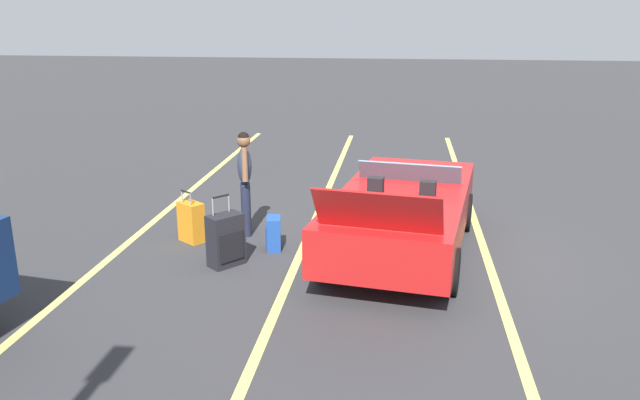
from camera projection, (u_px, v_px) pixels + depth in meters
name	position (u px, v px, depth m)	size (l,w,h in m)	color
ground_plane	(401.00, 251.00, 9.39)	(80.00, 80.00, 0.00)	#333335
lot_line_near	(486.00, 255.00, 9.24)	(18.00, 0.12, 0.01)	#EAE066
lot_line_mid	(303.00, 247.00, 9.57)	(18.00, 0.12, 0.01)	#EAE066
lot_line_far	(133.00, 239.00, 9.91)	(18.00, 0.12, 0.01)	#EAE066
convertible_car	(405.00, 210.00, 9.41)	(4.42, 2.37, 1.49)	red
suitcase_large_black	(226.00, 240.00, 8.79)	(0.55, 0.52, 1.00)	black
suitcase_medium_bright	(192.00, 222.00, 9.74)	(0.43, 0.46, 0.82)	orange
suitcase_small_carryon	(274.00, 234.00, 9.41)	(0.37, 0.27, 0.50)	#1E479E
traveler_person	(245.00, 178.00, 9.88)	(0.60, 0.30, 1.65)	#1E2338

